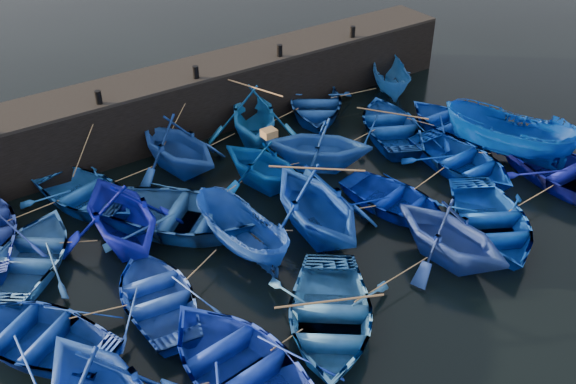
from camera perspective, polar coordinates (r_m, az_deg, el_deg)
ground at (r=20.55m, az=5.11°, el=-5.73°), size 120.00×120.00×0.00m
quay_wall at (r=27.41m, az=-8.81°, el=7.99°), size 26.00×2.50×2.50m
quay_top at (r=26.87m, az=-9.05°, el=10.50°), size 26.00×2.50×0.12m
bollard_1 at (r=24.66m, az=-16.49°, el=8.08°), size 0.24×0.24×0.50m
bollard_2 at (r=26.00m, az=-8.20°, el=10.50°), size 0.24×0.24×0.50m
bollard_3 at (r=27.85m, az=-0.75°, el=12.47°), size 0.24×0.24×0.50m
bollard_4 at (r=30.12m, az=5.76°, el=14.00°), size 0.24×0.24×0.50m
boat_1 at (r=23.56m, az=-17.61°, el=-0.15°), size 4.64×5.47×0.97m
boat_2 at (r=24.43m, az=-9.88°, el=4.18°), size 4.50×4.97×2.28m
boat_3 at (r=26.25m, az=-3.11°, el=6.93°), size 5.48×5.72×2.33m
boat_4 at (r=28.56m, az=2.42°, el=7.83°), size 5.69×6.01×1.01m
boat_5 at (r=30.65m, az=9.15°, el=9.88°), size 3.40×4.21×1.55m
boat_6 at (r=21.29m, az=-21.85°, el=-5.25°), size 5.36×5.57×0.94m
boat_7 at (r=20.88m, az=-14.60°, el=-1.84°), size 4.33×4.94×2.47m
boat_8 at (r=21.55m, az=-9.44°, el=-2.00°), size 6.69×6.85×1.16m
boat_9 at (r=23.21m, az=-2.27°, el=2.58°), size 4.05×4.44×2.00m
boat_10 at (r=24.28m, az=2.75°, el=4.28°), size 5.36×5.31×2.14m
boat_11 at (r=27.14m, az=9.14°, el=5.92°), size 5.32×5.93×1.01m
boat_12 at (r=27.98m, az=14.13°, el=6.06°), size 3.21×4.41×0.90m
boat_13 at (r=18.60m, az=-21.48°, el=-11.69°), size 5.35×5.75×0.97m
boat_14 at (r=18.85m, az=-11.53°, el=-8.97°), size 3.66×4.71×0.90m
boat_15 at (r=20.15m, az=-4.23°, el=-3.72°), size 2.04×4.23×1.57m
boat_16 at (r=20.63m, az=2.49°, el=-0.98°), size 4.75×5.32×2.55m
boat_17 at (r=22.53m, az=9.51°, el=-0.71°), size 3.83×4.73×0.86m
boat_18 at (r=25.21m, az=15.23°, el=2.70°), size 3.39×4.72×0.98m
boat_19 at (r=26.30m, az=18.99°, el=4.65°), size 4.13×5.45×1.99m
boat_21 at (r=16.59m, az=-4.21°, el=-15.16°), size 4.39×5.75×1.12m
boat_22 at (r=17.82m, az=3.67°, el=-10.94°), size 5.88×6.14×1.04m
boat_23 at (r=20.27m, az=14.26°, el=-3.56°), size 3.98×4.48×2.16m
boat_24 at (r=22.13m, az=17.60°, el=-2.46°), size 5.53×6.07×1.03m
boat_25 at (r=25.51m, az=23.94°, el=1.32°), size 3.79×5.27×1.09m
wooden_crate at (r=22.78m, az=-1.69°, el=5.25°), size 0.50×0.43×0.28m
mooring_ropes at (r=23.41m, az=-2.40°, el=2.53°), size 18.60×12.06×2.10m
loose_oars at (r=22.26m, az=3.15°, el=3.35°), size 11.17×12.37×1.59m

